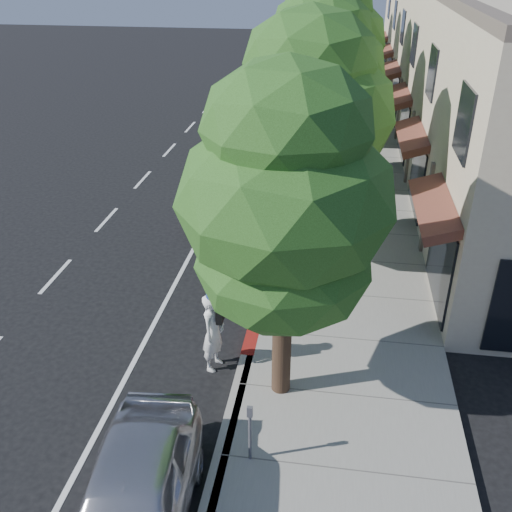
% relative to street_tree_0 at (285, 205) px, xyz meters
% --- Properties ---
extents(ground, '(120.00, 120.00, 0.00)m').
position_rel_street_tree_0_xyz_m(ground, '(-0.90, 2.00, -4.43)').
color(ground, black).
rests_on(ground, ground).
extents(sidewalk, '(4.60, 56.00, 0.15)m').
position_rel_street_tree_0_xyz_m(sidewalk, '(1.40, 10.00, -4.35)').
color(sidewalk, gray).
rests_on(sidewalk, ground).
extents(curb, '(0.30, 56.00, 0.15)m').
position_rel_street_tree_0_xyz_m(curb, '(-0.90, 10.00, -4.35)').
color(curb, '#9E998E').
rests_on(curb, ground).
extents(curb_red_segment, '(0.32, 4.00, 0.15)m').
position_rel_street_tree_0_xyz_m(curb_red_segment, '(-0.90, 3.00, -4.35)').
color(curb_red_segment, maroon).
rests_on(curb_red_segment, ground).
extents(storefront_building, '(10.00, 36.00, 7.00)m').
position_rel_street_tree_0_xyz_m(storefront_building, '(8.70, 20.00, -0.93)').
color(storefront_building, beige).
rests_on(storefront_building, ground).
extents(street_tree_0, '(4.03, 4.03, 7.07)m').
position_rel_street_tree_0_xyz_m(street_tree_0, '(0.00, 0.00, 0.00)').
color(street_tree_0, black).
rests_on(street_tree_0, ground).
extents(street_tree_1, '(4.79, 4.79, 7.35)m').
position_rel_street_tree_0_xyz_m(street_tree_1, '(0.00, 6.00, 0.05)').
color(street_tree_1, black).
rests_on(street_tree_1, ground).
extents(street_tree_2, '(4.85, 4.85, 7.42)m').
position_rel_street_tree_0_xyz_m(street_tree_2, '(0.00, 12.00, 0.09)').
color(street_tree_2, black).
rests_on(street_tree_2, ground).
extents(street_tree_3, '(5.44, 5.44, 7.82)m').
position_rel_street_tree_0_xyz_m(street_tree_3, '(0.00, 18.00, 0.26)').
color(street_tree_3, black).
rests_on(street_tree_3, ground).
extents(street_tree_4, '(4.25, 4.25, 7.74)m').
position_rel_street_tree_0_xyz_m(street_tree_4, '(0.00, 24.00, 0.46)').
color(street_tree_4, black).
rests_on(street_tree_4, ground).
extents(street_tree_5, '(4.65, 4.65, 7.06)m').
position_rel_street_tree_0_xyz_m(street_tree_5, '(0.00, 30.00, -0.14)').
color(street_tree_5, black).
rests_on(street_tree_5, ground).
extents(cyclist, '(0.62, 0.79, 1.91)m').
position_rel_street_tree_0_xyz_m(cyclist, '(-1.60, 0.68, -3.47)').
color(cyclist, white).
rests_on(cyclist, ground).
extents(bicycle, '(1.89, 1.13, 0.94)m').
position_rel_street_tree_0_xyz_m(bicycle, '(-1.30, 2.52, -3.96)').
color(bicycle, '#161D98').
rests_on(bicycle, ground).
extents(silver_suv, '(3.21, 6.38, 1.73)m').
position_rel_street_tree_0_xyz_m(silver_suv, '(-2.75, 10.00, -3.56)').
color(silver_suv, '#B0B0B5').
rests_on(silver_suv, ground).
extents(dark_sedan, '(1.81, 5.09, 1.67)m').
position_rel_street_tree_0_xyz_m(dark_sedan, '(-1.44, 13.89, -3.59)').
color(dark_sedan, black).
rests_on(dark_sedan, ground).
extents(white_pickup, '(2.66, 5.83, 1.66)m').
position_rel_street_tree_0_xyz_m(white_pickup, '(-1.40, 20.06, -3.60)').
color(white_pickup, white).
rests_on(white_pickup, ground).
extents(dark_suv_far, '(2.06, 4.46, 1.48)m').
position_rel_street_tree_0_xyz_m(dark_suv_far, '(-3.10, 24.79, -3.68)').
color(dark_suv_far, black).
rests_on(dark_suv_far, ground).
extents(near_car_a, '(2.22, 4.70, 1.55)m').
position_rel_street_tree_0_xyz_m(near_car_a, '(-1.96, -3.77, -3.65)').
color(near_car_a, silver).
rests_on(near_car_a, ground).
extents(pedestrian, '(0.82, 0.68, 1.54)m').
position_rel_street_tree_0_xyz_m(pedestrian, '(0.58, 10.45, -3.51)').
color(pedestrian, black).
rests_on(pedestrian, sidewalk).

